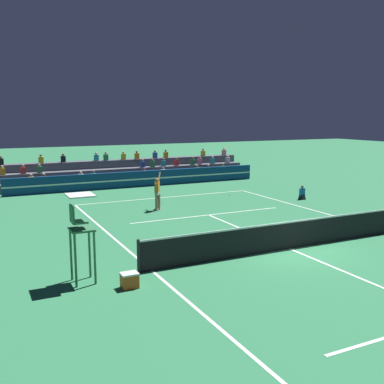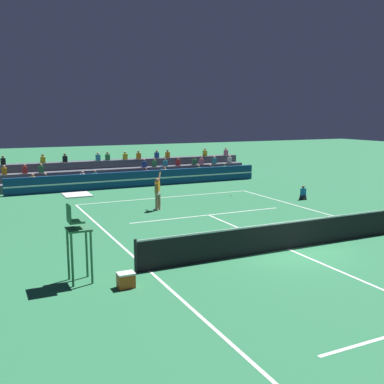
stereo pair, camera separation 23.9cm
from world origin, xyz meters
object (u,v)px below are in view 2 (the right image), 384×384
Objects in this scene: equipment_cooler at (126,280)px; umpire_chair at (77,226)px; tennis_player at (158,192)px; ball_kid_courtside at (303,194)px; tennis_ball at (231,195)px.

umpire_chair is at bearing 137.27° from equipment_cooler.
tennis_player is at bearing 55.81° from umpire_chair.
ball_kid_courtside is 16.17m from equipment_cooler.
tennis_ball is (-3.23, 2.94, -0.30)m from ball_kid_courtside.
ball_kid_courtside reaches higher than tennis_ball.
ball_kid_courtside is at bearing 32.86° from equipment_cooler.
umpire_chair is 3.16× the size of ball_kid_courtside.
tennis_player is at bearing 63.94° from equipment_cooler.
equipment_cooler is at bearing -116.06° from tennis_player.
tennis_ball is at bearing 48.52° from equipment_cooler.
tennis_player is 6.06m from tennis_ball.
equipment_cooler is (-4.73, -9.68, -0.76)m from tennis_player.
tennis_ball is at bearing 42.89° from umpire_chair.
umpire_chair is at bearing -124.19° from tennis_player.
umpire_chair reaches higher than tennis_ball.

